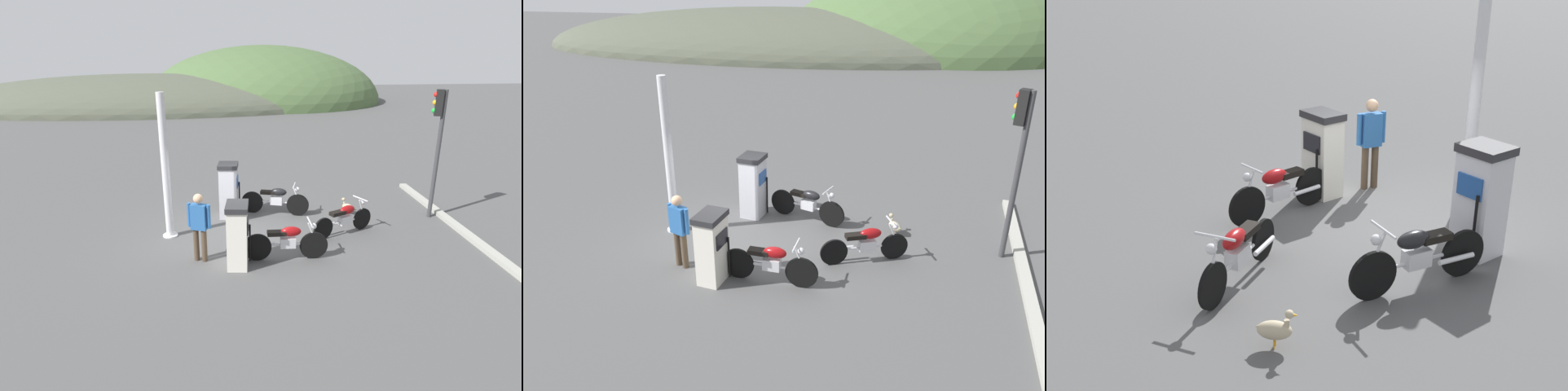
# 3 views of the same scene
# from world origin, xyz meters

# --- Properties ---
(ground_plane) EXTENTS (120.00, 120.00, 0.00)m
(ground_plane) POSITION_xyz_m (0.00, 0.00, 0.00)
(ground_plane) COLOR #4C4C4C
(fuel_pump_near) EXTENTS (0.62, 0.78, 1.53)m
(fuel_pump_near) POSITION_xyz_m (-0.18, -1.57, 0.78)
(fuel_pump_near) COLOR silver
(fuel_pump_near) RESTS_ON ground
(fuel_pump_far) EXTENTS (0.69, 0.74, 1.65)m
(fuel_pump_far) POSITION_xyz_m (-0.18, 1.57, 0.84)
(fuel_pump_far) COLOR silver
(fuel_pump_far) RESTS_ON ground
(motorcycle_near_pump) EXTENTS (2.03, 0.56, 0.98)m
(motorcycle_near_pump) POSITION_xyz_m (1.00, -1.41, 0.49)
(motorcycle_near_pump) COLOR black
(motorcycle_near_pump) RESTS_ON ground
(motorcycle_far_pump) EXTENTS (1.99, 0.85, 0.98)m
(motorcycle_far_pump) POSITION_xyz_m (1.25, 1.57, 0.49)
(motorcycle_far_pump) COLOR black
(motorcycle_far_pump) RESTS_ON ground
(motorcycle_extra) EXTENTS (1.86, 0.90, 0.94)m
(motorcycle_extra) POSITION_xyz_m (2.84, -0.16, 0.47)
(motorcycle_extra) COLOR black
(motorcycle_extra) RESTS_ON ground
(attendant_person) EXTENTS (0.56, 0.32, 1.67)m
(attendant_person) POSITION_xyz_m (-1.03, -1.19, 0.96)
(attendant_person) COLOR #473828
(attendant_person) RESTS_ON ground
(wandering_duck) EXTENTS (0.41, 0.45, 0.50)m
(wandering_duck) POSITION_xyz_m (3.44, 1.25, 0.24)
(wandering_duck) COLOR tan
(wandering_duck) RESTS_ON ground
(canopy_support_pole) EXTENTS (0.40, 0.40, 3.80)m
(canopy_support_pole) POSITION_xyz_m (-1.85, 0.35, 1.83)
(canopy_support_pole) COLOR silver
(canopy_support_pole) RESTS_ON ground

